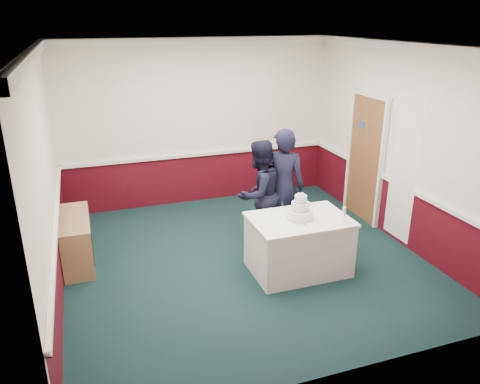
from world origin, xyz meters
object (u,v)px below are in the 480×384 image
object	(u,v)px
person_man	(259,194)
person_woman	(283,187)
cake_table	(299,244)
wedding_cake	(300,211)
champagne_flute	(344,212)
cake_knife	(304,224)
sideboard	(77,240)

from	to	relation	value
person_man	person_woman	bearing A→B (deg)	149.65
cake_table	wedding_cake	xyz separation A→B (m)	(0.00, 0.00, 0.50)
champagne_flute	person_man	bearing A→B (deg)	120.73
cake_knife	champagne_flute	xyz separation A→B (m)	(0.53, -0.08, 0.14)
champagne_flute	sideboard	bearing A→B (deg)	155.88
wedding_cake	cake_knife	bearing A→B (deg)	-98.53
champagne_flute	cake_table	bearing A→B (deg)	150.75
person_man	person_woman	size ratio (longest dim) A/B	0.91
sideboard	person_woman	distance (m)	3.09
cake_table	person_woman	bearing A→B (deg)	80.88
cake_knife	person_man	xyz separation A→B (m)	(-0.20, 1.14, 0.04)
cake_table	wedding_cake	world-z (taller)	wedding_cake
sideboard	cake_knife	distance (m)	3.22
sideboard	wedding_cake	xyz separation A→B (m)	(2.88, -1.23, 0.55)
cake_table	champagne_flute	size ratio (longest dim) A/B	6.44
sideboard	cake_table	bearing A→B (deg)	-23.18
sideboard	champagne_flute	distance (m)	3.75
person_man	person_woman	distance (m)	0.38
cake_table	champagne_flute	distance (m)	0.78
person_woman	sideboard	bearing A→B (deg)	20.09
person_man	sideboard	bearing A→B (deg)	-31.07
cake_table	wedding_cake	bearing A→B (deg)	90.00
cake_table	person_woman	world-z (taller)	person_woman
cake_table	person_man	world-z (taller)	person_man
cake_table	cake_knife	distance (m)	0.44
champagne_flute	person_man	size ratio (longest dim) A/B	0.12
sideboard	person_man	xyz separation A→B (m)	(2.65, -0.29, 0.48)
champagne_flute	person_woman	bearing A→B (deg)	106.64
person_man	cake_table	bearing A→B (deg)	78.71
wedding_cake	cake_knife	size ratio (longest dim) A/B	1.65
person_man	wedding_cake	bearing A→B (deg)	78.71
cake_table	wedding_cake	size ratio (longest dim) A/B	3.63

